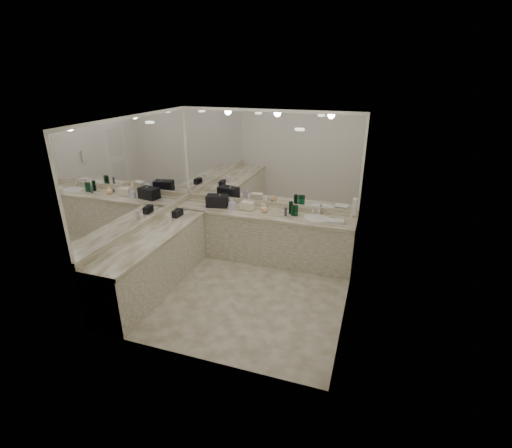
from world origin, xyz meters
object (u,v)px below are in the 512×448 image
(black_toiletry_bag, at_px, (217,201))
(hand_towel, at_px, (336,221))
(soap_bottle_b, at_px, (232,204))
(cream_cosmetic_case, at_px, (247,206))
(wall_phone, at_px, (354,206))
(soap_bottle_a, at_px, (220,200))
(sink, at_px, (317,219))
(soap_bottle_c, at_px, (265,208))

(black_toiletry_bag, distance_m, hand_towel, 2.16)
(hand_towel, distance_m, soap_bottle_b, 1.83)
(cream_cosmetic_case, height_order, soap_bottle_b, soap_bottle_b)
(wall_phone, distance_m, soap_bottle_a, 2.47)
(cream_cosmetic_case, bearing_deg, wall_phone, -4.30)
(sink, xyz_separation_m, soap_bottle_c, (-0.92, -0.01, 0.09))
(black_toiletry_bag, xyz_separation_m, soap_bottle_c, (0.91, -0.03, -0.02))
(soap_bottle_a, distance_m, soap_bottle_b, 0.29)
(cream_cosmetic_case, height_order, soap_bottle_a, soap_bottle_a)
(hand_towel, height_order, soap_bottle_b, soap_bottle_b)
(soap_bottle_a, bearing_deg, hand_towel, -3.59)
(soap_bottle_b, xyz_separation_m, soap_bottle_c, (0.58, 0.05, -0.02))
(wall_phone, bearing_deg, soap_bottle_c, 162.02)
(soap_bottle_b, bearing_deg, cream_cosmetic_case, 19.13)
(sink, xyz_separation_m, soap_bottle_b, (-1.50, -0.05, 0.11))
(black_toiletry_bag, height_order, cream_cosmetic_case, black_toiletry_bag)
(black_toiletry_bag, distance_m, soap_bottle_b, 0.33)
(wall_phone, xyz_separation_m, black_toiletry_bag, (-2.43, 0.52, -0.34))
(soap_bottle_a, distance_m, soap_bottle_c, 0.86)
(sink, xyz_separation_m, hand_towel, (0.33, -0.08, 0.03))
(hand_towel, bearing_deg, black_toiletry_bag, 177.20)
(soap_bottle_b, bearing_deg, hand_towel, -0.90)
(soap_bottle_b, distance_m, soap_bottle_c, 0.59)
(hand_towel, distance_m, soap_bottle_c, 1.25)
(sink, xyz_separation_m, black_toiletry_bag, (-1.82, 0.02, 0.11))
(sink, distance_m, black_toiletry_bag, 1.83)
(wall_phone, distance_m, hand_towel, 0.66)
(cream_cosmetic_case, bearing_deg, soap_bottle_c, 4.80)
(hand_towel, relative_size, soap_bottle_a, 1.10)
(black_toiletry_bag, xyz_separation_m, soap_bottle_a, (0.05, 0.03, 0.00))
(wall_phone, distance_m, soap_bottle_c, 1.64)
(hand_towel, xyz_separation_m, soap_bottle_a, (-2.11, 0.13, 0.09))
(hand_towel, relative_size, soap_bottle_c, 1.45)
(soap_bottle_c, bearing_deg, wall_phone, -17.98)
(sink, relative_size, wall_phone, 1.83)
(soap_bottle_a, relative_size, soap_bottle_c, 1.31)
(wall_phone, xyz_separation_m, soap_bottle_a, (-2.38, 0.55, -0.34))
(soap_bottle_c, bearing_deg, hand_towel, -3.55)
(black_toiletry_bag, height_order, soap_bottle_c, black_toiletry_bag)
(cream_cosmetic_case, bearing_deg, black_toiletry_bag, -166.97)
(sink, bearing_deg, wall_phone, -39.57)
(sink, bearing_deg, hand_towel, -14.26)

